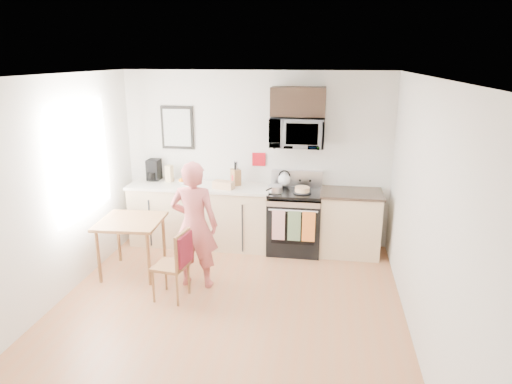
% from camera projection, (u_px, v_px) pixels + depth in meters
% --- Properties ---
extents(floor, '(4.60, 4.60, 0.00)m').
position_uv_depth(floor, '(224.00, 317.00, 5.06)').
color(floor, '#AE6C43').
rests_on(floor, ground).
extents(back_wall, '(4.00, 0.04, 2.60)m').
position_uv_depth(back_wall, '(256.00, 159.00, 6.87)').
color(back_wall, white).
rests_on(back_wall, floor).
extents(front_wall, '(4.00, 0.04, 2.60)m').
position_uv_depth(front_wall, '(126.00, 336.00, 2.52)').
color(front_wall, white).
rests_on(front_wall, floor).
extents(left_wall, '(0.04, 4.60, 2.60)m').
position_uv_depth(left_wall, '(43.00, 198.00, 4.99)').
color(left_wall, white).
rests_on(left_wall, floor).
extents(right_wall, '(0.04, 4.60, 2.60)m').
position_uv_depth(right_wall, '(423.00, 217.00, 4.40)').
color(right_wall, white).
rests_on(right_wall, floor).
extents(ceiling, '(4.00, 4.60, 0.04)m').
position_uv_depth(ceiling, '(218.00, 77.00, 4.32)').
color(ceiling, silver).
rests_on(ceiling, back_wall).
extents(window, '(0.06, 1.40, 1.50)m').
position_uv_depth(window, '(81.00, 160.00, 5.67)').
color(window, white).
rests_on(window, left_wall).
extents(cabinet_left, '(2.10, 0.60, 0.90)m').
position_uv_depth(cabinet_left, '(201.00, 216.00, 6.95)').
color(cabinet_left, '#D4BB88').
rests_on(cabinet_left, floor).
extents(countertop_left, '(2.14, 0.64, 0.04)m').
position_uv_depth(countertop_left, '(200.00, 186.00, 6.82)').
color(countertop_left, silver).
rests_on(countertop_left, cabinet_left).
extents(cabinet_right, '(0.84, 0.60, 0.90)m').
position_uv_depth(cabinet_right, '(350.00, 224.00, 6.62)').
color(cabinet_right, '#D4BB88').
rests_on(cabinet_right, floor).
extents(countertop_right, '(0.88, 0.64, 0.04)m').
position_uv_depth(countertop_right, '(352.00, 193.00, 6.48)').
color(countertop_right, black).
rests_on(countertop_right, cabinet_right).
extents(range, '(0.76, 0.70, 1.16)m').
position_uv_depth(range, '(295.00, 222.00, 6.72)').
color(range, black).
rests_on(range, floor).
extents(microwave, '(0.76, 0.51, 0.42)m').
position_uv_depth(microwave, '(297.00, 132.00, 6.44)').
color(microwave, silver).
rests_on(microwave, back_wall).
extents(upper_cabinet, '(0.76, 0.35, 0.40)m').
position_uv_depth(upper_cabinet, '(298.00, 102.00, 6.36)').
color(upper_cabinet, black).
rests_on(upper_cabinet, back_wall).
extents(wall_art, '(0.50, 0.04, 0.65)m').
position_uv_depth(wall_art, '(177.00, 128.00, 6.90)').
color(wall_art, black).
rests_on(wall_art, back_wall).
extents(wall_trivet, '(0.20, 0.02, 0.20)m').
position_uv_depth(wall_trivet, '(259.00, 159.00, 6.85)').
color(wall_trivet, '#B40F1A').
rests_on(wall_trivet, back_wall).
extents(person, '(0.59, 0.39, 1.61)m').
position_uv_depth(person, '(194.00, 225.00, 5.58)').
color(person, '#B73237').
rests_on(person, floor).
extents(dining_table, '(0.79, 0.79, 0.74)m').
position_uv_depth(dining_table, '(131.00, 226.00, 5.95)').
color(dining_table, brown).
rests_on(dining_table, floor).
extents(chair, '(0.45, 0.41, 0.86)m').
position_uv_depth(chair, '(179.00, 256.00, 5.29)').
color(chair, brown).
rests_on(chair, floor).
extents(knife_block, '(0.18, 0.19, 0.24)m').
position_uv_depth(knife_block, '(236.00, 177.00, 6.79)').
color(knife_block, brown).
rests_on(knife_block, countertop_left).
extents(utensil_crock, '(0.12, 0.12, 0.37)m').
position_uv_depth(utensil_crock, '(236.00, 175.00, 6.78)').
color(utensil_crock, '#B40F1A').
rests_on(utensil_crock, countertop_left).
extents(fruit_bowl, '(0.26, 0.26, 0.10)m').
position_uv_depth(fruit_bowl, '(185.00, 181.00, 6.87)').
color(fruit_bowl, white).
rests_on(fruit_bowl, countertop_left).
extents(milk_carton, '(0.12, 0.12, 0.25)m').
position_uv_depth(milk_carton, '(169.00, 173.00, 6.97)').
color(milk_carton, tan).
rests_on(milk_carton, countertop_left).
extents(coffee_maker, '(0.19, 0.27, 0.32)m').
position_uv_depth(coffee_maker, '(154.00, 170.00, 7.06)').
color(coffee_maker, black).
rests_on(coffee_maker, countertop_left).
extents(bread_bag, '(0.33, 0.21, 0.11)m').
position_uv_depth(bread_bag, '(224.00, 185.00, 6.61)').
color(bread_bag, tan).
rests_on(bread_bag, countertop_left).
extents(cake, '(0.25, 0.25, 0.08)m').
position_uv_depth(cake, '(302.00, 190.00, 6.47)').
color(cake, black).
rests_on(cake, range).
extents(kettle, '(0.19, 0.19, 0.25)m').
position_uv_depth(kettle, '(284.00, 179.00, 6.78)').
color(kettle, white).
rests_on(kettle, range).
extents(pot, '(0.21, 0.34, 0.10)m').
position_uv_depth(pot, '(275.00, 189.00, 6.47)').
color(pot, silver).
rests_on(pot, range).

